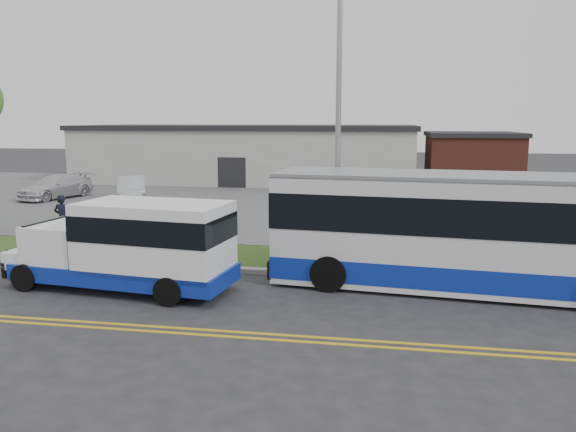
% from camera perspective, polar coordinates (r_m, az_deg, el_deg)
% --- Properties ---
extents(ground, '(140.00, 140.00, 0.00)m').
position_cam_1_polar(ground, '(16.95, -6.18, -6.66)').
color(ground, '#28282B').
rests_on(ground, ground).
extents(lane_line_north, '(70.00, 0.12, 0.01)m').
position_cam_1_polar(lane_line_north, '(13.49, -10.80, -11.14)').
color(lane_line_north, gold).
rests_on(lane_line_north, ground).
extents(lane_line_south, '(70.00, 0.12, 0.01)m').
position_cam_1_polar(lane_line_south, '(13.23, -11.26, -11.58)').
color(lane_line_south, gold).
rests_on(lane_line_south, ground).
extents(curb, '(80.00, 0.30, 0.15)m').
position_cam_1_polar(curb, '(17.95, -5.21, -5.46)').
color(curb, '#9E9B93').
rests_on(curb, ground).
extents(verge, '(80.00, 3.30, 0.10)m').
position_cam_1_polar(verge, '(19.64, -3.83, -4.18)').
color(verge, '#2A4617').
rests_on(verge, ground).
extents(parking_lot, '(80.00, 25.00, 0.10)m').
position_cam_1_polar(parking_lot, '(33.26, 1.95, 1.60)').
color(parking_lot, '#4C4C4F').
rests_on(parking_lot, ground).
extents(commercial_building, '(25.40, 10.40, 4.35)m').
position_cam_1_polar(commercial_building, '(43.97, -4.00, 6.37)').
color(commercial_building, '#9E9E99').
rests_on(commercial_building, ground).
extents(brick_wing, '(6.30, 7.30, 3.90)m').
position_cam_1_polar(brick_wing, '(42.11, 18.11, 5.46)').
color(brick_wing, brown).
rests_on(brick_wing, ground).
extents(streetlight_near, '(0.35, 1.53, 9.50)m').
position_cam_1_polar(streetlight_near, '(18.40, 5.13, 11.15)').
color(streetlight_near, gray).
rests_on(streetlight_near, verge).
extents(shuttle_bus, '(6.81, 2.89, 2.54)m').
position_cam_1_polar(shuttle_bus, '(16.34, -15.35, -2.68)').
color(shuttle_bus, navy).
rests_on(shuttle_bus, ground).
extents(transit_bus, '(12.04, 3.81, 3.29)m').
position_cam_1_polar(transit_bus, '(16.61, 19.28, -1.60)').
color(transit_bus, silver).
rests_on(transit_bus, ground).
extents(pedestrian, '(0.69, 0.48, 1.82)m').
position_cam_1_polar(pedestrian, '(23.47, -21.92, -0.18)').
color(pedestrian, black).
rests_on(pedestrian, verge).
extents(parked_car_a, '(3.22, 4.58, 1.43)m').
position_cam_1_polar(parked_car_a, '(33.96, -15.61, 2.71)').
color(parked_car_a, '#B3B5BB').
rests_on(parked_car_a, parking_lot).
extents(parked_car_b, '(3.21, 5.15, 1.39)m').
position_cam_1_polar(parked_car_b, '(36.54, -22.54, 2.77)').
color(parked_car_b, silver).
rests_on(parked_car_b, parking_lot).
extents(grocery_bag_left, '(0.32, 0.32, 0.32)m').
position_cam_1_polar(grocery_bag_left, '(23.55, -22.74, -2.06)').
color(grocery_bag_left, white).
rests_on(grocery_bag_left, verge).
extents(grocery_bag_right, '(0.32, 0.32, 0.32)m').
position_cam_1_polar(grocery_bag_right, '(23.65, -20.87, -1.89)').
color(grocery_bag_right, white).
rests_on(grocery_bag_right, verge).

